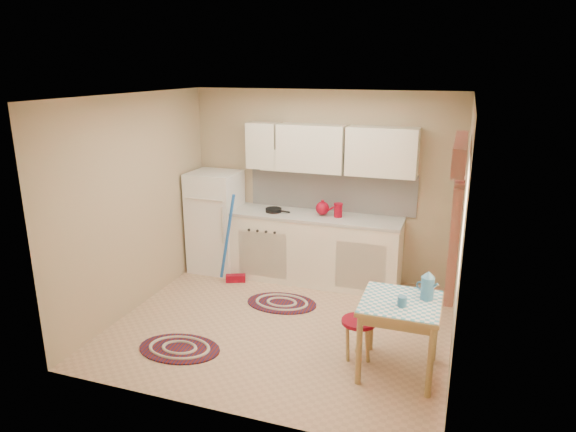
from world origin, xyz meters
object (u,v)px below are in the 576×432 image
Objects in this scene: base_cabinets at (315,249)px; stool at (358,339)px; fridge at (216,222)px; table at (399,337)px.

base_cabinets is 5.36× the size of stool.
fridge is 3.33× the size of stool.
table is at bearing -13.96° from stool.
stool is (0.95, -1.72, -0.23)m from base_cabinets.
stool is at bearing 166.04° from table.
fridge is 1.45m from base_cabinets.
table is at bearing -53.59° from base_cabinets.
fridge is 1.94× the size of table.
base_cabinets reaches higher than table.
table is (1.34, -1.82, -0.08)m from base_cabinets.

